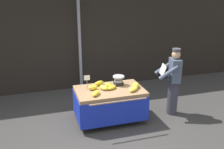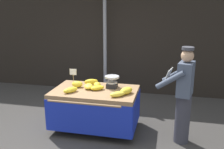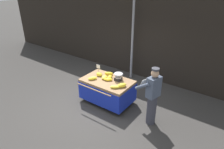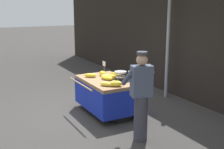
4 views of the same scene
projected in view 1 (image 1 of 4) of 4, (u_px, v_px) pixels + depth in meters
name	position (u px, v px, depth m)	size (l,w,h in m)	color
ground_plane	(106.00, 131.00, 5.78)	(60.00, 60.00, 0.00)	#383533
back_wall	(79.00, 29.00, 7.84)	(16.00, 0.24, 3.75)	black
street_pole	(80.00, 42.00, 7.51)	(0.09, 0.09, 3.15)	gray
banana_cart	(110.00, 98.00, 6.09)	(1.62, 1.20, 0.82)	#93704C
weighing_scale	(118.00, 80.00, 6.24)	(0.28, 0.28, 0.24)	black
price_sign	(87.00, 79.00, 5.96)	(0.14, 0.01, 0.34)	#997A51
banana_bunch_0	(104.00, 87.00, 5.99)	(0.16, 0.25, 0.10)	yellow
banana_bunch_1	(93.00, 87.00, 5.96)	(0.15, 0.21, 0.13)	yellow
banana_bunch_2	(112.00, 87.00, 6.01)	(0.14, 0.27, 0.09)	gold
banana_bunch_3	(108.00, 85.00, 6.13)	(0.14, 0.21, 0.11)	gold
banana_bunch_4	(136.00, 85.00, 6.08)	(0.16, 0.29, 0.13)	yellow
banana_bunch_5	(99.00, 83.00, 6.24)	(0.11, 0.28, 0.11)	gold
banana_bunch_6	(134.00, 89.00, 5.89)	(0.13, 0.29, 0.09)	yellow
banana_bunch_7	(96.00, 93.00, 5.66)	(0.12, 0.30, 0.10)	yellow
vendor_person	(173.00, 82.00, 6.33)	(0.65, 0.61, 1.71)	#383842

